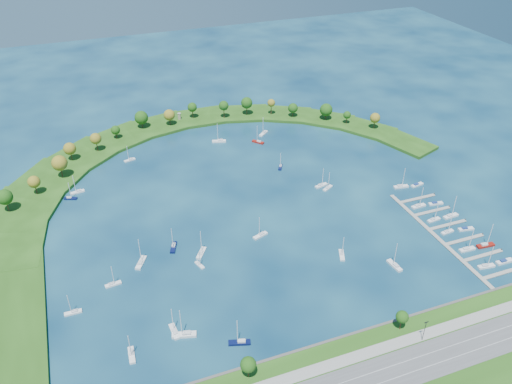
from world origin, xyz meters
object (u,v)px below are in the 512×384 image
object	(u,v)px
moored_boat_9	(240,342)
moored_boat_21	(184,334)
docked_boat_3	(486,245)
docked_boat_10	(401,186)
moored_boat_15	(219,141)
moored_boat_3	(264,133)
moored_boat_5	(280,166)
moored_boat_16	(77,192)
moored_boat_2	(200,264)
moored_boat_18	(258,142)
moored_boat_10	(342,254)
moored_boat_8	(113,284)
harbor_tower	(179,116)
moored_boat_20	(130,159)
moored_boat_19	(174,247)
moored_boat_4	(131,354)
docked_boat_6	(434,219)
docked_boat_7	(451,216)
moored_boat_13	(321,185)
moored_boat_0	(395,265)
moored_boat_17	(174,331)
moored_boat_11	(141,262)
docked_boat_2	(467,249)
docked_boat_11	(417,185)
moored_boat_1	(328,188)
docked_boat_9	(436,203)
docked_boat_5	(466,229)
moored_boat_12	(260,235)
docked_boat_0	(486,266)
dock_system	(449,234)
moored_boat_7	(201,253)
docked_boat_1	(504,261)
moored_boat_6	(73,312)
moored_boat_14	(70,198)

from	to	relation	value
moored_boat_9	moored_boat_21	world-z (taller)	moored_boat_21
docked_boat_3	docked_boat_10	bearing A→B (deg)	102.82
moored_boat_15	moored_boat_3	bearing A→B (deg)	-164.20
moored_boat_5	moored_boat_16	distance (m)	120.93
moored_boat_2	moored_boat_18	xyz separation A→B (m)	(69.98, 106.87, 0.08)
moored_boat_10	moored_boat_8	bearing A→B (deg)	-76.79
harbor_tower	moored_boat_20	size ratio (longest dim) A/B	0.44
moored_boat_5	moored_boat_19	size ratio (longest dim) A/B	0.84
moored_boat_4	docked_boat_6	xyz separation A→B (m)	(164.09, 32.76, -0.02)
docked_boat_7	moored_boat_16	bearing A→B (deg)	148.32
docked_boat_10	moored_boat_20	bearing A→B (deg)	156.34
moored_boat_13	moored_boat_0	bearing A→B (deg)	-103.08
moored_boat_17	moored_boat_21	size ratio (longest dim) A/B	0.87
moored_boat_3	docked_boat_7	world-z (taller)	docked_boat_7
harbor_tower	moored_boat_15	xyz separation A→B (m)	(17.49, -40.63, -3.42)
moored_boat_2	moored_boat_5	distance (m)	100.44
moored_boat_11	docked_boat_3	size ratio (longest dim) A/B	1.03
moored_boat_2	moored_boat_11	world-z (taller)	moored_boat_11
moored_boat_17	docked_boat_2	bearing A→B (deg)	-94.06
harbor_tower	docked_boat_3	distance (m)	221.61
docked_boat_11	moored_boat_5	bearing A→B (deg)	135.23
moored_boat_19	moored_boat_4	bearing A→B (deg)	-6.02
moored_boat_15	docked_boat_2	xyz separation A→B (m)	(79.83, -152.25, -0.04)
moored_boat_1	moored_boat_15	xyz separation A→B (m)	(-41.65, 78.32, 0.08)
moored_boat_15	docked_boat_9	world-z (taller)	moored_boat_15
moored_boat_1	docked_boat_11	world-z (taller)	moored_boat_1
docked_boat_2	docked_boat_5	size ratio (longest dim) A/B	1.46
docked_boat_11	moored_boat_12	bearing A→B (deg)	177.56
docked_boat_2	docked_boat_0	bearing A→B (deg)	-87.94
moored_boat_13	docked_boat_10	world-z (taller)	docked_boat_10
moored_boat_10	docked_boat_7	size ratio (longest dim) A/B	0.90
dock_system	moored_boat_18	bearing A→B (deg)	113.36
moored_boat_7	moored_boat_15	xyz separation A→B (m)	(42.77, 109.32, 0.02)
moored_boat_16	docked_boat_6	bearing A→B (deg)	141.37
docked_boat_1	moored_boat_6	bearing A→B (deg)	169.90
docked_boat_0	moored_boat_0	bearing A→B (deg)	166.48
moored_boat_1	moored_boat_9	size ratio (longest dim) A/B	0.84
moored_boat_11	docked_boat_9	bearing A→B (deg)	-63.29
moored_boat_8	moored_boat_14	size ratio (longest dim) A/B	1.00
moored_boat_5	moored_boat_21	world-z (taller)	moored_boat_21
moored_boat_6	moored_boat_10	size ratio (longest dim) A/B	0.89
moored_boat_15	docked_boat_9	size ratio (longest dim) A/B	1.63
moored_boat_16	docked_boat_2	distance (m)	212.08
moored_boat_13	docked_boat_10	size ratio (longest dim) A/B	0.93
harbor_tower	moored_boat_12	xyz separation A→B (m)	(6.57, -146.99, -3.47)
moored_boat_14	docked_boat_0	size ratio (longest dim) A/B	0.88
moored_boat_17	docked_boat_6	xyz separation A→B (m)	(146.01, 27.12, -0.04)
moored_boat_11	docked_boat_3	world-z (taller)	moored_boat_11
docked_boat_2	docked_boat_1	bearing A→B (deg)	-50.40
moored_boat_11	docked_boat_3	xyz separation A→B (m)	(161.71, -46.75, -0.01)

